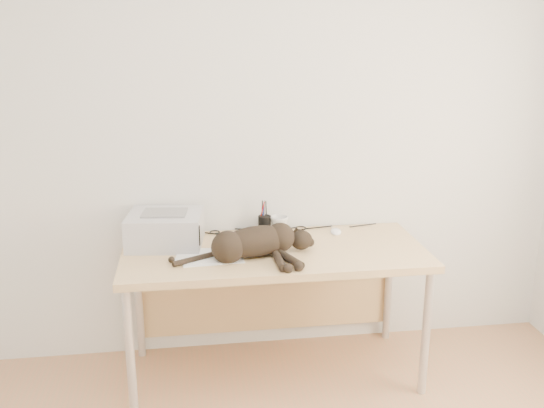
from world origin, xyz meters
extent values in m
plane|color=silver|center=(0.00, 1.75, 1.30)|extent=(3.50, 0.00, 3.50)
cube|color=#E6C486|center=(0.00, 1.39, 0.72)|extent=(1.60, 0.70, 0.04)
cylinder|color=silver|center=(-0.75, 1.09, 0.35)|extent=(0.04, 0.04, 0.70)
cylinder|color=silver|center=(0.75, 1.09, 0.35)|extent=(0.04, 0.04, 0.70)
cylinder|color=silver|center=(-0.75, 1.69, 0.35)|extent=(0.04, 0.04, 0.70)
cylinder|color=silver|center=(0.75, 1.69, 0.35)|extent=(0.04, 0.04, 0.70)
cube|color=#E6C486|center=(0.00, 1.72, 0.40)|extent=(1.48, 0.02, 0.60)
cube|color=#B0B0B5|center=(-0.57, 1.55, 0.83)|extent=(0.43, 0.38, 0.17)
cube|color=black|center=(-0.57, 1.55, 0.84)|extent=(0.33, 0.06, 0.10)
cube|color=gray|center=(-0.57, 1.55, 0.92)|extent=(0.25, 0.19, 0.01)
cube|color=white|center=(-0.33, 1.32, 0.74)|extent=(0.32, 0.24, 0.00)
cube|color=white|center=(-0.36, 1.34, 0.74)|extent=(0.33, 0.26, 0.00)
ellipsoid|color=black|center=(-0.11, 1.31, 0.82)|extent=(0.41, 0.25, 0.16)
sphere|color=black|center=(-0.26, 1.26, 0.81)|extent=(0.17, 0.17, 0.17)
ellipsoid|color=black|center=(0.14, 1.36, 0.80)|extent=(0.14, 0.13, 0.10)
cone|color=black|center=(0.12, 1.41, 0.84)|extent=(0.05, 0.06, 0.05)
cone|color=black|center=(0.15, 1.41, 0.83)|extent=(0.05, 0.06, 0.05)
cylinder|color=black|center=(-0.01, 1.18, 0.76)|extent=(0.09, 0.23, 0.04)
cylinder|color=black|center=(0.05, 1.20, 0.76)|extent=(0.09, 0.23, 0.04)
cylinder|color=black|center=(-0.42, 1.27, 0.76)|extent=(0.24, 0.09, 0.03)
imported|color=silver|center=(0.07, 1.66, 0.79)|extent=(0.14, 0.14, 0.10)
cylinder|color=black|center=(-0.02, 1.67, 0.79)|extent=(0.07, 0.07, 0.10)
cylinder|color=#990C0C|center=(-0.03, 1.67, 0.86)|extent=(0.01, 0.01, 0.14)
cylinder|color=navy|center=(-0.01, 1.68, 0.86)|extent=(0.01, 0.01, 0.14)
cylinder|color=black|center=(-0.02, 1.66, 0.86)|extent=(0.01, 0.01, 0.14)
cube|color=gray|center=(0.11, 1.61, 0.75)|extent=(0.08, 0.18, 0.02)
cube|color=black|center=(0.05, 1.54, 0.75)|extent=(0.13, 0.15, 0.02)
ellipsoid|color=white|center=(0.39, 1.61, 0.76)|extent=(0.08, 0.12, 0.03)
camera|label=1|loc=(-0.44, -1.58, 1.88)|focal=40.00mm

